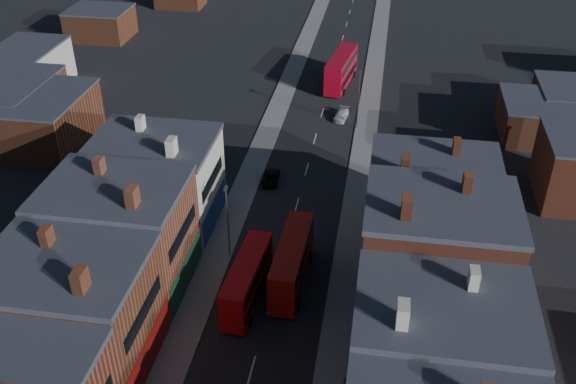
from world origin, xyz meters
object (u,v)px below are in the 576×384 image
(bus_0, at_px, (247,280))
(bus_2, at_px, (341,69))
(bus_1, at_px, (292,261))
(car_2, at_px, (271,178))
(car_3, at_px, (341,115))

(bus_0, distance_m, bus_2, 50.30)
(bus_1, height_order, car_2, bus_1)
(bus_0, height_order, bus_1, bus_1)
(car_3, bearing_deg, bus_2, 103.70)
(car_2, bearing_deg, bus_0, -87.82)
(bus_2, relative_size, car_2, 2.95)
(bus_1, distance_m, car_3, 35.47)
(car_3, bearing_deg, bus_0, -89.61)
(bus_1, relative_size, bus_2, 0.91)
(bus_1, xyz_separation_m, car_2, (-5.30, 17.31, -1.90))
(car_2, xyz_separation_m, car_3, (6.66, 18.09, 0.03))
(bus_2, relative_size, car_3, 2.92)
(bus_0, bearing_deg, car_3, 86.60)
(bus_2, bearing_deg, bus_1, -82.24)
(car_2, bearing_deg, car_3, 67.18)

